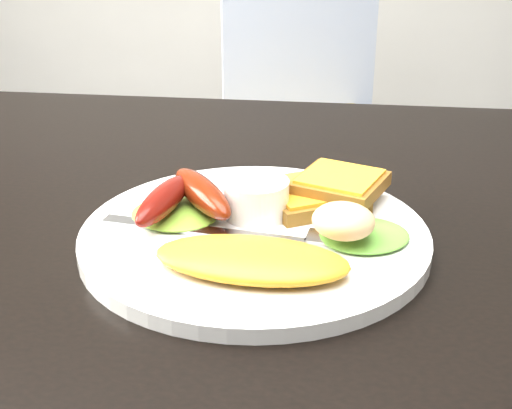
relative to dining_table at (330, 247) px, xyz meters
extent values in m
cube|color=black|center=(0.00, 0.00, 0.00)|extent=(1.20, 0.80, 0.04)
cube|color=tan|center=(-0.12, 1.15, -0.28)|extent=(0.51, 0.51, 0.05)
imported|color=navy|center=(0.10, 0.85, 0.00)|extent=(0.58, 0.45, 1.46)
cylinder|color=white|center=(-0.06, -0.04, 0.03)|extent=(0.30, 0.30, 0.01)
ellipsoid|color=#5B8627|center=(-0.14, -0.02, 0.04)|extent=(0.10, 0.09, 0.01)
ellipsoid|color=#4A9B36|center=(0.03, -0.04, 0.04)|extent=(0.10, 0.09, 0.01)
ellipsoid|color=gold|center=(-0.06, -0.11, 0.04)|extent=(0.16, 0.08, 0.02)
ellipsoid|color=#6A0B02|center=(-0.15, -0.03, 0.05)|extent=(0.04, 0.10, 0.02)
ellipsoid|color=#651E02|center=(-0.12, -0.01, 0.05)|extent=(0.08, 0.11, 0.03)
cylinder|color=white|center=(-0.07, -0.01, 0.05)|extent=(0.07, 0.07, 0.03)
cube|color=olive|center=(-0.02, 0.02, 0.04)|extent=(0.11, 0.11, 0.01)
cube|color=brown|center=(0.01, 0.03, 0.05)|extent=(0.10, 0.10, 0.01)
ellipsoid|color=#FAF5B7|center=(0.01, -0.06, 0.06)|extent=(0.06, 0.06, 0.03)
cube|color=#ADAFB7|center=(-0.11, -0.05, 0.03)|extent=(0.18, 0.04, 0.00)
camera|label=1|loc=(0.00, -0.58, 0.30)|focal=50.00mm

